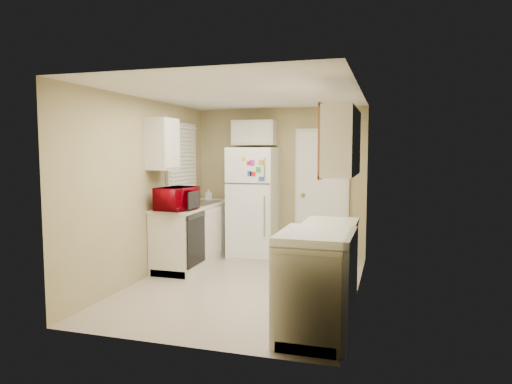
# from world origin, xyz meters

# --- Properties ---
(floor) EXTENTS (3.80, 3.80, 0.00)m
(floor) POSITION_xyz_m (0.00, 0.00, 0.00)
(floor) COLOR beige
(floor) RESTS_ON ground
(ceiling) EXTENTS (3.80, 3.80, 0.00)m
(ceiling) POSITION_xyz_m (0.00, 0.00, 2.40)
(ceiling) COLOR white
(ceiling) RESTS_ON floor
(wall_left) EXTENTS (3.80, 3.80, 0.00)m
(wall_left) POSITION_xyz_m (-1.40, 0.00, 1.20)
(wall_left) COLOR tan
(wall_left) RESTS_ON floor
(wall_right) EXTENTS (3.80, 3.80, 0.00)m
(wall_right) POSITION_xyz_m (1.40, 0.00, 1.20)
(wall_right) COLOR tan
(wall_right) RESTS_ON floor
(wall_back) EXTENTS (2.80, 2.80, 0.00)m
(wall_back) POSITION_xyz_m (0.00, 1.90, 1.20)
(wall_back) COLOR tan
(wall_back) RESTS_ON floor
(wall_front) EXTENTS (2.80, 2.80, 0.00)m
(wall_front) POSITION_xyz_m (0.00, -1.90, 1.20)
(wall_front) COLOR tan
(wall_front) RESTS_ON floor
(left_counter) EXTENTS (0.60, 1.80, 0.90)m
(left_counter) POSITION_xyz_m (-1.10, 0.90, 0.45)
(left_counter) COLOR silver
(left_counter) RESTS_ON floor
(dishwasher) EXTENTS (0.03, 0.58, 0.72)m
(dishwasher) POSITION_xyz_m (-0.81, 0.30, 0.49)
(dishwasher) COLOR black
(dishwasher) RESTS_ON floor
(sink) EXTENTS (0.54, 0.74, 0.16)m
(sink) POSITION_xyz_m (-1.10, 1.05, 0.86)
(sink) COLOR gray
(sink) RESTS_ON left_counter
(microwave) EXTENTS (0.61, 0.40, 0.38)m
(microwave) POSITION_xyz_m (-1.04, 0.21, 1.05)
(microwave) COLOR #83000A
(microwave) RESTS_ON left_counter
(soap_bottle) EXTENTS (0.10, 0.10, 0.18)m
(soap_bottle) POSITION_xyz_m (-1.15, 1.60, 1.00)
(soap_bottle) COLOR beige
(soap_bottle) RESTS_ON left_counter
(window_blinds) EXTENTS (0.10, 0.98, 1.08)m
(window_blinds) POSITION_xyz_m (-1.36, 1.05, 1.60)
(window_blinds) COLOR silver
(window_blinds) RESTS_ON wall_left
(upper_cabinet_left) EXTENTS (0.30, 0.45, 0.70)m
(upper_cabinet_left) POSITION_xyz_m (-1.25, 0.22, 1.80)
(upper_cabinet_left) COLOR silver
(upper_cabinet_left) RESTS_ON wall_left
(refrigerator) EXTENTS (0.75, 0.73, 1.76)m
(refrigerator) POSITION_xyz_m (-0.35, 1.54, 0.88)
(refrigerator) COLOR white
(refrigerator) RESTS_ON floor
(cabinet_over_fridge) EXTENTS (0.70, 0.30, 0.40)m
(cabinet_over_fridge) POSITION_xyz_m (-0.40, 1.75, 2.00)
(cabinet_over_fridge) COLOR silver
(cabinet_over_fridge) RESTS_ON wall_back
(interior_door) EXTENTS (0.86, 0.06, 2.08)m
(interior_door) POSITION_xyz_m (0.70, 1.86, 1.02)
(interior_door) COLOR white
(interior_door) RESTS_ON floor
(right_counter) EXTENTS (0.60, 2.00, 0.90)m
(right_counter) POSITION_xyz_m (1.10, -0.80, 0.45)
(right_counter) COLOR silver
(right_counter) RESTS_ON floor
(stove) EXTENTS (0.67, 0.82, 0.99)m
(stove) POSITION_xyz_m (1.12, -1.37, 0.50)
(stove) COLOR white
(stove) RESTS_ON floor
(upper_cabinet_right) EXTENTS (0.30, 1.20, 0.70)m
(upper_cabinet_right) POSITION_xyz_m (1.25, -0.50, 1.80)
(upper_cabinet_right) COLOR silver
(upper_cabinet_right) RESTS_ON wall_right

